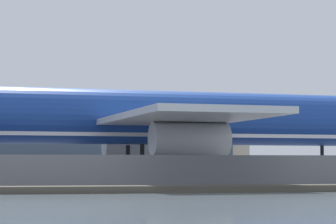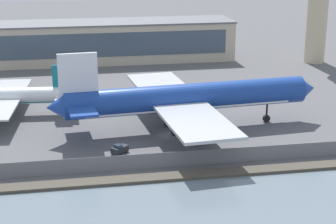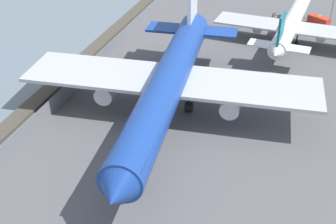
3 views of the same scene
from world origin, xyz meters
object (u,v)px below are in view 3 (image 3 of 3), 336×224
cargo_jet_blue (169,82)px  baggage_tug (137,67)px  passenger_jet_white_teal (291,24)px  ops_van (319,21)px

cargo_jet_blue → baggage_tug: (-14.31, -11.01, -5.69)m
passenger_jet_white_teal → ops_van: 13.89m
baggage_tug → passenger_jet_white_teal: bearing=131.1°
passenger_jet_white_teal → baggage_tug: (23.66, -27.11, -3.45)m
baggage_tug → ops_van: size_ratio=0.63×
cargo_jet_blue → ops_van: bearing=156.2°
baggage_tug → ops_van: bearing=137.2°
baggage_tug → ops_van: 48.79m
passenger_jet_white_teal → baggage_tug: 36.14m
passenger_jet_white_teal → ops_van: size_ratio=6.94×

